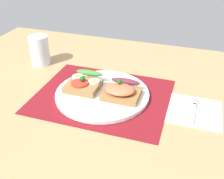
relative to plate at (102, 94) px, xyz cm
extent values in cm
cube|color=tan|center=(0.00, 0.00, -2.44)|extent=(120.00, 90.00, 3.20)
cube|color=maroon|center=(0.00, 0.00, -0.69)|extent=(38.50, 31.07, 0.30)
cylinder|color=white|center=(0.00, 0.00, 0.00)|extent=(27.36, 27.36, 1.09)
cube|color=olive|center=(-5.95, 0.18, 1.55)|extent=(9.60, 8.56, 2.01)
cylinder|color=red|center=(-6.64, -0.90, 2.86)|extent=(5.05, 5.05, 0.60)
ellipsoid|color=#3F8336|center=(-5.95, 4.86, 3.46)|extent=(8.45, 2.20, 1.80)
sphere|color=#1E5919|center=(-6.12, 0.18, 3.96)|extent=(1.60, 1.60, 1.60)
cylinder|color=white|center=(-8.83, 2.52, 2.81)|extent=(3.36, 3.36, 0.50)
cylinder|color=yellow|center=(-8.83, 2.52, 3.14)|extent=(1.51, 1.51, 0.16)
cylinder|color=white|center=(-3.07, 1.48, 2.81)|extent=(3.36, 3.36, 0.50)
cylinder|color=yellow|center=(-3.07, 1.48, 3.14)|extent=(1.51, 1.51, 0.16)
cube|color=olive|center=(5.95, -0.58, 1.39)|extent=(10.34, 7.99, 1.69)
ellipsoid|color=#ED6A46|center=(5.59, -1.15, 3.28)|extent=(8.48, 6.39, 2.09)
ellipsoid|color=maroon|center=(5.95, 3.81, 3.14)|extent=(8.79, 2.20, 1.80)
sphere|color=#1E5919|center=(5.15, 0.02, 5.02)|extent=(1.40, 1.40, 1.40)
cube|color=white|center=(26.34, 0.57, -0.54)|extent=(14.08, 14.05, 0.60)
cube|color=#B7B7BC|center=(26.12, -1.29, -0.08)|extent=(0.80, 9.29, 0.32)
cube|color=#B7B7BC|center=(26.12, 3.55, -0.08)|extent=(1.50, 1.20, 0.32)
cube|color=#B7B7BC|center=(25.47, 5.55, -0.08)|extent=(0.32, 2.80, 0.32)
cube|color=#B7B7BC|center=(26.12, 5.55, -0.08)|extent=(0.32, 2.80, 0.32)
cube|color=#B7B7BC|center=(26.77, 5.55, -0.08)|extent=(0.32, 2.80, 0.32)
cylinder|color=silver|center=(-28.33, 13.53, 4.32)|extent=(6.71, 6.71, 10.33)
camera|label=1|loc=(23.72, -62.86, 42.94)|focal=43.69mm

